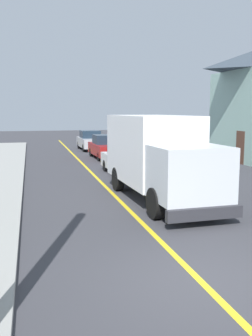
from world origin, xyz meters
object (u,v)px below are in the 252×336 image
(box_truck, at_px, (158,154))
(stop_sign, at_px, (196,143))
(parked_car_near, at_px, (126,160))
(parked_van_across, at_px, (181,156))
(parked_car_mid, at_px, (106,147))
(parked_car_far, at_px, (90,141))

(box_truck, relative_size, stop_sign, 2.74)
(parked_car_near, xyz_separation_m, parked_van_across, (3.49, 0.87, 0.00))
(parked_car_near, bearing_deg, stop_sign, -42.16)
(parked_car_mid, bearing_deg, parked_car_near, -92.40)
(parked_car_far, height_order, parked_van_across, same)
(parked_car_near, height_order, stop_sign, stop_sign)
(parked_car_mid, xyz_separation_m, parked_van_across, (3.18, -6.36, 0.00))
(box_truck, bearing_deg, parked_car_far, 88.87)
(parked_car_near, relative_size, parked_van_across, 1.01)
(parked_car_far, xyz_separation_m, parked_van_across, (3.34, -12.59, 0.00))
(parked_car_far, bearing_deg, box_truck, -91.13)
(parked_car_near, relative_size, stop_sign, 1.69)
(box_truck, xyz_separation_m, parked_van_across, (3.72, 6.76, -0.97))
(box_truck, bearing_deg, parked_car_mid, 87.66)
(parked_van_across, distance_m, stop_sign, 3.65)
(parked_car_far, height_order, stop_sign, stop_sign)
(box_truck, height_order, stop_sign, box_truck)
(parked_car_mid, xyz_separation_m, parked_car_far, (-0.15, 6.23, 0.00))
(parked_car_far, bearing_deg, parked_car_near, -90.64)
(parked_car_mid, relative_size, parked_van_across, 1.00)
(box_truck, height_order, parked_car_far, box_truck)
(box_truck, height_order, parked_car_mid, box_truck)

